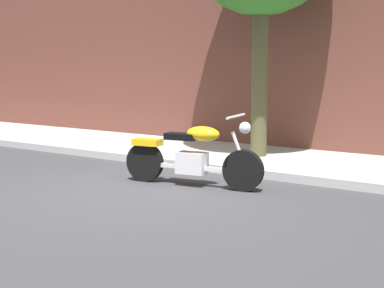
# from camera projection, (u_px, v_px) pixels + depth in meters

# --- Properties ---
(ground_plane) EXTENTS (60.00, 60.00, 0.00)m
(ground_plane) POSITION_uv_depth(u_px,v_px,m) (152.00, 189.00, 8.17)
(ground_plane) COLOR #38383D
(sidewalk) EXTENTS (24.02, 2.54, 0.14)m
(sidewalk) POSITION_uv_depth(u_px,v_px,m) (242.00, 158.00, 10.46)
(sidewalk) COLOR #B1B1B1
(sidewalk) RESTS_ON ground
(motorcycle) EXTENTS (2.23, 0.72, 1.10)m
(motorcycle) POSITION_uv_depth(u_px,v_px,m) (192.00, 157.00, 8.31)
(motorcycle) COLOR black
(motorcycle) RESTS_ON ground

